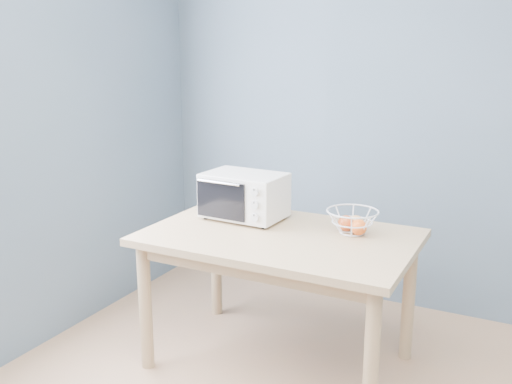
% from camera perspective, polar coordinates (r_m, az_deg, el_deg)
% --- Properties ---
extents(room, '(4.01, 4.51, 2.61)m').
position_cam_1_polar(room, '(1.58, 6.71, -0.49)').
color(room, '#A57C5B').
rests_on(room, ground).
extents(dining_table, '(1.40, 0.90, 0.75)m').
position_cam_1_polar(dining_table, '(3.06, 2.36, -6.00)').
color(dining_table, tan).
rests_on(dining_table, ground).
extents(toaster_oven, '(0.47, 0.35, 0.27)m').
position_cam_1_polar(toaster_oven, '(3.26, -1.47, -0.27)').
color(toaster_oven, silver).
rests_on(toaster_oven, dining_table).
extents(fruit_basket, '(0.34, 0.34, 0.13)m').
position_cam_1_polar(fruit_basket, '(3.05, 9.67, -2.93)').
color(fruit_basket, silver).
rests_on(fruit_basket, dining_table).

